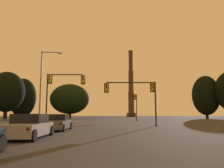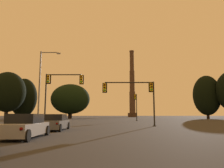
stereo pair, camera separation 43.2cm
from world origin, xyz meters
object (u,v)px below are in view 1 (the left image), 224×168
sedan_left_lane_second (29,127)px  street_lamp (44,80)px  smokestack (131,90)px  traffic_light_far_right (136,103)px  traffic_light_overhead_right (137,92)px  sedan_left_lane_front (58,123)px  traffic_light_overhead_left (59,86)px

sedan_left_lane_second → street_lamp: size_ratio=0.48×
street_lamp → smokestack: size_ratio=0.24×
traffic_light_far_right → smokestack: 85.03m
traffic_light_overhead_right → sedan_left_lane_front: bearing=-139.2°
sedan_left_lane_front → smokestack: smokestack is taller
traffic_light_far_right → traffic_light_overhead_left: bearing=-120.2°
sedan_left_lane_second → smokestack: 121.91m
traffic_light_overhead_left → smokestack: bearing=80.0°
traffic_light_overhead_right → traffic_light_far_right: bearing=84.3°
street_lamp → traffic_light_overhead_left: bearing=-6.6°
sedan_left_lane_front → traffic_light_far_right: bearing=68.9°
sedan_left_lane_second → traffic_light_overhead_right: (8.08, 13.57, 3.54)m
smokestack → street_lamp: bearing=-101.2°
smokestack → traffic_light_overhead_right: bearing=-94.6°
traffic_light_far_right → traffic_light_overhead_right: 22.40m
traffic_light_overhead_right → street_lamp: size_ratio=0.66×
traffic_light_far_right → smokestack: size_ratio=0.15×
sedan_left_lane_front → traffic_light_far_right: (10.27, 29.22, 3.29)m
sedan_left_lane_second → traffic_light_overhead_right: 16.18m
traffic_light_overhead_right → street_lamp: street_lamp is taller
traffic_light_overhead_left → street_lamp: street_lamp is taller
traffic_light_overhead_right → sedan_left_lane_second: bearing=-120.8°
sedan_left_lane_second → traffic_light_overhead_right: traffic_light_overhead_right is taller
sedan_left_lane_second → smokestack: size_ratio=0.12×
sedan_left_lane_front → smokestack: size_ratio=0.12×
sedan_left_lane_second → traffic_light_overhead_left: traffic_light_overhead_left is taller
sedan_left_lane_second → traffic_light_overhead_right: bearing=57.2°
traffic_light_far_right → sedan_left_lane_front: bearing=-109.4°
sedan_left_lane_second → sedan_left_lane_front: (0.05, 6.64, 0.00)m
traffic_light_far_right → traffic_light_overhead_left: 24.32m
traffic_light_overhead_right → traffic_light_overhead_left: (-10.00, 1.30, 0.87)m
sedan_left_lane_second → traffic_light_overhead_right: size_ratio=0.73×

